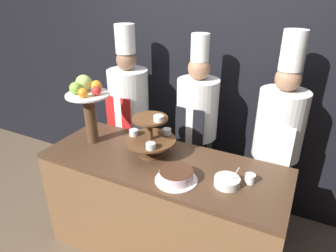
{
  "coord_description": "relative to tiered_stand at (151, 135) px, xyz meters",
  "views": [
    {
      "loc": [
        0.9,
        -1.33,
        2.09
      ],
      "look_at": [
        0.0,
        0.45,
        1.14
      ],
      "focal_mm": 32.0,
      "sensor_mm": 36.0,
      "label": 1
    }
  ],
  "objects": [
    {
      "name": "wall_back",
      "position": [
        0.11,
        0.95,
        0.34
      ],
      "size": [
        10.0,
        0.06,
        2.8
      ],
      "color": "black",
      "rests_on": "ground_plane"
    },
    {
      "name": "serving_bowl_near",
      "position": [
        0.63,
        -0.11,
        -0.14
      ],
      "size": [
        0.17,
        0.17,
        0.16
      ],
      "color": "white",
      "rests_on": "buffet_counter"
    },
    {
      "name": "chef_center_left",
      "position": [
        0.14,
        0.57,
        -0.12
      ],
      "size": [
        0.36,
        0.36,
        1.74
      ],
      "color": "#38332D",
      "rests_on": "ground_plane"
    },
    {
      "name": "cake_round",
      "position": [
        0.31,
        -0.21,
        -0.13
      ],
      "size": [
        0.29,
        0.29,
        0.08
      ],
      "color": "white",
      "rests_on": "buffet_counter"
    },
    {
      "name": "cup_white",
      "position": [
        0.76,
        -0.01,
        -0.14
      ],
      "size": [
        0.07,
        0.07,
        0.06
      ],
      "color": "white",
      "rests_on": "buffet_counter"
    },
    {
      "name": "chef_left",
      "position": [
        -0.58,
        0.57,
        -0.12
      ],
      "size": [
        0.39,
        0.39,
        1.77
      ],
      "color": "#38332D",
      "rests_on": "ground_plane"
    },
    {
      "name": "buffet_counter",
      "position": [
        0.11,
        -0.04,
        -0.62
      ],
      "size": [
        1.85,
        0.69,
        0.89
      ],
      "color": "brown",
      "rests_on": "ground_plane"
    },
    {
      "name": "tiered_stand",
      "position": [
        0.0,
        0.0,
        0.0
      ],
      "size": [
        0.39,
        0.39,
        0.36
      ],
      "color": "brown",
      "rests_on": "buffet_counter"
    },
    {
      "name": "fruit_pedestal",
      "position": [
        -0.56,
        -0.01,
        0.19
      ],
      "size": [
        0.35,
        0.35,
        0.55
      ],
      "color": "brown",
      "rests_on": "buffet_counter"
    },
    {
      "name": "chef_center_right",
      "position": [
        0.84,
        0.57,
        -0.11
      ],
      "size": [
        0.37,
        0.37,
        1.81
      ],
      "color": "#38332D",
      "rests_on": "ground_plane"
    }
  ]
}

